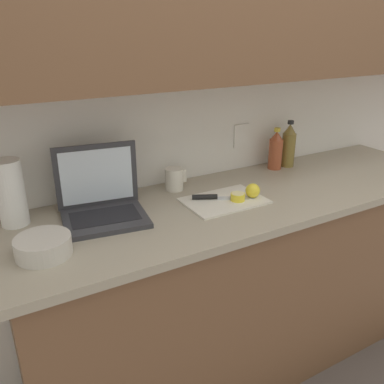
% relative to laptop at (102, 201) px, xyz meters
% --- Properties ---
extents(ground_plane, '(12.00, 12.00, 0.00)m').
position_rel_laptop_xyz_m(ground_plane, '(0.67, -0.12, -1.00)').
color(ground_plane, '#564C47').
rests_on(ground_plane, ground).
extents(wall_back, '(5.20, 0.38, 2.60)m').
position_rel_laptop_xyz_m(wall_back, '(0.67, 0.14, 0.56)').
color(wall_back, white).
rests_on(wall_back, ground_plane).
extents(counter_unit, '(2.22, 0.65, 0.94)m').
position_rel_laptop_xyz_m(counter_unit, '(0.69, -0.11, -0.52)').
color(counter_unit, brown).
rests_on(counter_unit, ground_plane).
extents(laptop, '(0.36, 0.31, 0.28)m').
position_rel_laptop_xyz_m(laptop, '(0.00, 0.00, 0.00)').
color(laptop, '#333338').
rests_on(laptop, counter_unit).
extents(cutting_board, '(0.35, 0.24, 0.01)m').
position_rel_laptop_xyz_m(cutting_board, '(0.50, -0.12, -0.06)').
color(cutting_board, silver).
rests_on(cutting_board, counter_unit).
extents(knife, '(0.26, 0.15, 0.02)m').
position_rel_laptop_xyz_m(knife, '(0.46, -0.09, -0.05)').
color(knife, silver).
rests_on(knife, cutting_board).
extents(lemon_half_cut, '(0.06, 0.06, 0.03)m').
position_rel_laptop_xyz_m(lemon_half_cut, '(0.55, -0.16, -0.04)').
color(lemon_half_cut, yellow).
rests_on(lemon_half_cut, cutting_board).
extents(lemon_whole_beside, '(0.06, 0.06, 0.06)m').
position_rel_laptop_xyz_m(lemon_whole_beside, '(0.63, -0.16, -0.03)').
color(lemon_whole_beside, yellow).
rests_on(lemon_whole_beside, cutting_board).
extents(bottle_green_soda, '(0.07, 0.07, 0.25)m').
position_rel_laptop_xyz_m(bottle_green_soda, '(1.08, 0.11, 0.05)').
color(bottle_green_soda, olive).
rests_on(bottle_green_soda, counter_unit).
extents(bottle_oil_tall, '(0.07, 0.07, 0.22)m').
position_rel_laptop_xyz_m(bottle_oil_tall, '(0.99, 0.11, 0.03)').
color(bottle_oil_tall, '#A34C2D').
rests_on(bottle_oil_tall, counter_unit).
extents(measuring_cup, '(0.10, 0.08, 0.10)m').
position_rel_laptop_xyz_m(measuring_cup, '(0.38, 0.11, -0.01)').
color(measuring_cup, silver).
rests_on(measuring_cup, counter_unit).
extents(bowl_white, '(0.18, 0.18, 0.07)m').
position_rel_laptop_xyz_m(bowl_white, '(-0.27, -0.20, -0.03)').
color(bowl_white, beige).
rests_on(bowl_white, counter_unit).
extents(paper_towel_roll, '(0.10, 0.10, 0.26)m').
position_rel_laptop_xyz_m(paper_towel_roll, '(-0.32, 0.09, 0.06)').
color(paper_towel_roll, white).
rests_on(paper_towel_roll, counter_unit).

